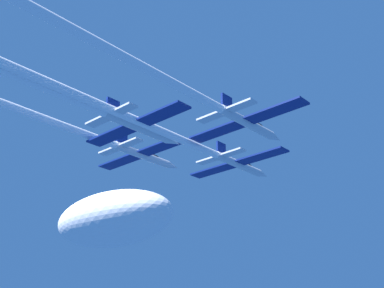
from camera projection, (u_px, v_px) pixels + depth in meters
The scene contains 5 objects.
jet_lead at pixel (177, 138), 71.04m from camera, with size 18.59×54.41×3.08m.
jet_left_wing at pixel (90, 135), 72.60m from camera, with size 18.59×44.91×3.08m.
jet_right_wing at pixel (189, 92), 59.54m from camera, with size 18.59×47.92×3.08m.
jet_slot at pixel (68, 98), 59.56m from camera, with size 18.59×46.65×3.08m.
cloud_wispy at pixel (113, 220), 116.51m from camera, with size 35.49×19.52×12.42m, color white.
Camera 1 is at (45.85, -60.53, -28.91)m, focal length 46.01 mm.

